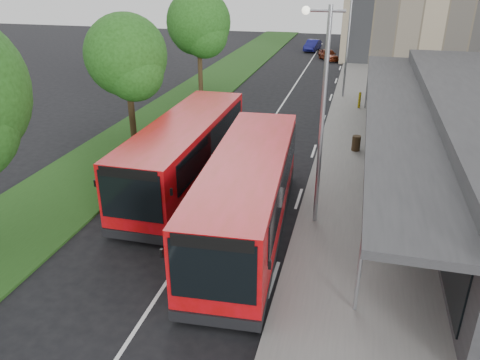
# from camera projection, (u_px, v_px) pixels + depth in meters

# --- Properties ---
(ground) EXTENTS (120.00, 120.00, 0.00)m
(ground) POSITION_uv_depth(u_px,v_px,m) (197.00, 235.00, 17.71)
(ground) COLOR black
(ground) RESTS_ON ground
(pavement) EXTENTS (5.00, 80.00, 0.15)m
(pavement) POSITION_uv_depth(u_px,v_px,m) (366.00, 105.00, 33.93)
(pavement) COLOR slate
(pavement) RESTS_ON ground
(grass_verge) EXTENTS (5.00, 80.00, 0.10)m
(grass_verge) POSITION_uv_depth(u_px,v_px,m) (197.00, 95.00, 36.89)
(grass_verge) COLOR #1E4115
(grass_verge) RESTS_ON ground
(lane_centre_line) EXTENTS (0.12, 70.00, 0.01)m
(lane_centre_line) POSITION_uv_depth(u_px,v_px,m) (272.00, 120.00, 30.91)
(lane_centre_line) COLOR silver
(lane_centre_line) RESTS_ON ground
(kerb_dashes) EXTENTS (0.12, 56.00, 0.01)m
(kerb_dashes) POSITION_uv_depth(u_px,v_px,m) (328.00, 108.00, 33.69)
(kerb_dashes) COLOR silver
(kerb_dashes) RESTS_ON ground
(station_building) EXTENTS (7.70, 26.00, 4.00)m
(station_building) POSITION_uv_depth(u_px,v_px,m) (477.00, 139.00, 21.44)
(station_building) COLOR #2D2D2F
(station_building) RESTS_ON ground
(tree_mid) EXTENTS (4.47, 4.47, 7.15)m
(tree_mid) POSITION_uv_depth(u_px,v_px,m) (127.00, 61.00, 25.35)
(tree_mid) COLOR #352515
(tree_mid) RESTS_ON ground
(tree_far) EXTENTS (4.89, 4.89, 7.86)m
(tree_far) POSITION_uv_depth(u_px,v_px,m) (199.00, 27.00, 35.72)
(tree_far) COLOR #352515
(tree_far) RESTS_ON ground
(lamp_post_near) EXTENTS (1.44, 0.28, 8.00)m
(lamp_post_near) POSITION_uv_depth(u_px,v_px,m) (321.00, 107.00, 16.57)
(lamp_post_near) COLOR #96989E
(lamp_post_near) RESTS_ON pavement
(lamp_post_far) EXTENTS (1.44, 0.28, 8.00)m
(lamp_post_far) POSITION_uv_depth(u_px,v_px,m) (347.00, 35.00, 34.18)
(lamp_post_far) COLOR #96989E
(lamp_post_far) RESTS_ON pavement
(bus_main) EXTENTS (3.55, 11.17, 3.12)m
(bus_main) POSITION_uv_depth(u_px,v_px,m) (248.00, 195.00, 17.22)
(bus_main) COLOR red
(bus_main) RESTS_ON ground
(bus_second) EXTENTS (2.97, 10.95, 3.09)m
(bus_second) POSITION_uv_depth(u_px,v_px,m) (186.00, 153.00, 21.11)
(bus_second) COLOR red
(bus_second) RESTS_ON ground
(litter_bin) EXTENTS (0.51, 0.51, 0.82)m
(litter_bin) POSITION_uv_depth(u_px,v_px,m) (356.00, 143.00, 25.28)
(litter_bin) COLOR #332414
(litter_bin) RESTS_ON pavement
(bollard) EXTENTS (0.23, 0.23, 1.11)m
(bollard) POSITION_uv_depth(u_px,v_px,m) (359.00, 100.00, 32.87)
(bollard) COLOR yellow
(bollard) RESTS_ON pavement
(car_near) EXTENTS (2.67, 3.72, 1.18)m
(car_near) POSITION_uv_depth(u_px,v_px,m) (328.00, 55.00, 50.52)
(car_near) COLOR #63210E
(car_near) RESTS_ON ground
(car_far) EXTENTS (1.85, 4.05, 1.29)m
(car_far) POSITION_uv_depth(u_px,v_px,m) (313.00, 45.00, 56.16)
(car_far) COLOR navy
(car_far) RESTS_ON ground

